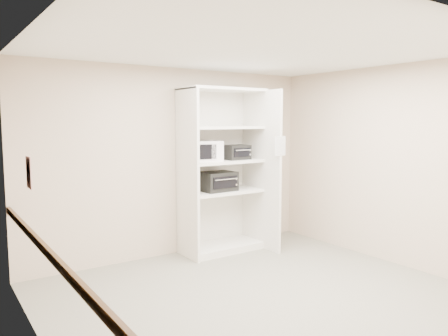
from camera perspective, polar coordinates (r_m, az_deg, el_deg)
floor at (r=5.07m, az=4.94°, el=-16.41°), size 4.50×4.00×0.01m
ceiling at (r=4.74m, az=5.25°, el=15.29°), size 4.50×4.00×0.01m
wall_back at (r=6.39m, az=-6.37°, el=0.78°), size 4.50×0.02×2.70m
wall_front at (r=3.44m, az=26.80°, el=-4.47°), size 4.50×0.02×2.70m
wall_left at (r=3.74m, az=-22.70°, el=-3.47°), size 0.02×4.00×2.70m
wall_right at (r=6.38m, az=20.91°, el=0.41°), size 0.02×4.00×2.70m
shelving_unit at (r=6.50m, az=0.09°, el=-1.04°), size 1.24×0.92×2.42m
microwave at (r=6.30m, az=-2.74°, el=2.24°), size 0.53×0.43×0.29m
toaster_oven_upper at (r=6.54m, az=1.57°, el=2.07°), size 0.40×0.31×0.22m
toaster_oven_lower at (r=6.43m, az=-0.86°, el=-1.75°), size 0.52×0.40×0.28m
paper_sign at (r=6.29m, az=7.35°, el=2.86°), size 0.21×0.03×0.27m
chair_rail at (r=3.84m, az=-22.10°, el=-10.09°), size 0.04×3.98×0.08m
wall_poster at (r=4.26m, az=-24.12°, el=-0.54°), size 0.01×0.21×0.29m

